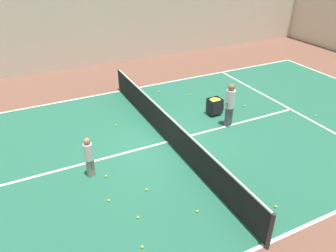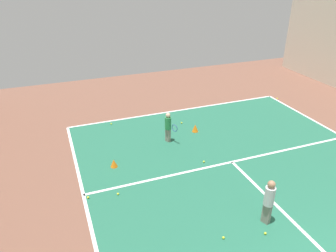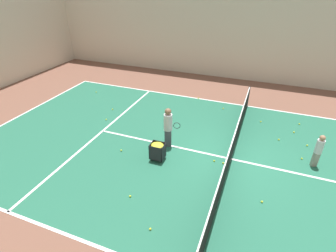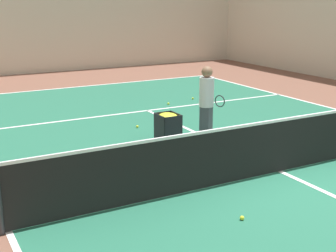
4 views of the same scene
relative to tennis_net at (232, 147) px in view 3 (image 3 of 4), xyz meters
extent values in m
plane|color=brown|center=(0.00, 0.00, -0.56)|extent=(33.63, 33.63, 0.00)
cube|color=#23664C|center=(0.00, 0.00, -0.55)|extent=(10.22, 21.26, 0.00)
cube|color=white|center=(0.00, 10.63, -0.55)|extent=(10.22, 0.10, 0.00)
cube|color=white|center=(5.11, 0.00, -0.55)|extent=(0.10, 21.26, 0.00)
cube|color=white|center=(0.00, 5.85, -0.55)|extent=(10.22, 0.10, 0.00)
cube|color=white|center=(0.00, 0.00, -0.55)|extent=(0.10, 11.69, 0.00)
cube|color=beige|center=(9.36, 0.00, 2.76)|extent=(0.15, 29.93, 6.62)
cylinder|color=#2D2D33|center=(5.21, 0.00, -0.02)|extent=(0.10, 0.10, 1.07)
cube|color=black|center=(0.00, 0.00, -0.03)|extent=(10.32, 0.03, 1.00)
cube|color=white|center=(0.00, 0.00, 0.49)|extent=(10.32, 0.04, 0.05)
cube|color=#4C4C56|center=(-0.03, 2.61, -0.16)|extent=(0.25, 0.32, 0.78)
cylinder|color=silver|center=(-0.03, 2.61, 0.58)|extent=(0.44, 0.44, 0.70)
sphere|color=#846047|center=(-0.03, 2.61, 1.05)|extent=(0.26, 0.26, 0.26)
torus|color=black|center=(0.13, 2.29, 0.40)|extent=(0.11, 0.28, 0.28)
cube|color=gray|center=(0.71, -2.96, -0.25)|extent=(0.20, 0.25, 0.60)
cylinder|color=silver|center=(0.71, -2.96, 0.32)|extent=(0.35, 0.35, 0.54)
sphere|color=#A87A5B|center=(0.71, -2.96, 0.68)|extent=(0.20, 0.20, 0.20)
cube|color=black|center=(-1.05, 2.64, -0.45)|extent=(0.46, 0.54, 0.02)
cube|color=black|center=(-1.05, 2.38, -0.15)|extent=(0.46, 0.02, 0.61)
cube|color=black|center=(-1.05, 2.90, -0.15)|extent=(0.46, 0.02, 0.61)
cube|color=black|center=(-1.27, 2.64, -0.15)|extent=(0.02, 0.54, 0.61)
cube|color=black|center=(-0.83, 2.64, -0.15)|extent=(0.02, 0.54, 0.61)
ellipsoid|color=yellow|center=(-1.05, 2.64, 0.10)|extent=(0.42, 0.50, 0.16)
cylinder|color=black|center=(-1.21, 2.46, -0.50)|extent=(0.05, 0.05, 0.11)
cylinder|color=black|center=(-0.89, 2.46, -0.50)|extent=(0.05, 0.05, 0.11)
cylinder|color=black|center=(-1.21, 2.83, -0.50)|extent=(0.05, 0.05, 0.11)
cylinder|color=black|center=(-0.89, 2.83, -0.50)|extent=(0.05, 0.05, 0.11)
sphere|color=yellow|center=(3.49, -0.86, -0.52)|extent=(0.07, 0.07, 0.07)
sphere|color=yellow|center=(-0.41, 0.22, -0.52)|extent=(0.07, 0.07, 0.07)
sphere|color=yellow|center=(-0.40, 0.57, -0.52)|extent=(0.07, 0.07, 0.07)
sphere|color=yellow|center=(-1.09, 4.24, -0.52)|extent=(0.07, 0.07, 0.07)
sphere|color=yellow|center=(-4.12, 1.56, -0.52)|extent=(0.07, 0.07, 0.07)
sphere|color=yellow|center=(0.98, -2.58, -0.52)|extent=(0.07, 0.07, 0.07)
sphere|color=yellow|center=(2.04, 6.58, -0.52)|extent=(0.07, 0.07, 0.07)
sphere|color=yellow|center=(0.94, 6.27, -0.52)|extent=(0.07, 0.07, 0.07)
sphere|color=yellow|center=(-3.21, 2.68, -0.52)|extent=(0.07, 0.07, 0.07)
sphere|color=yellow|center=(2.10, -1.72, -0.52)|extent=(0.07, 0.07, 0.07)
sphere|color=yellow|center=(3.00, -2.34, -0.52)|extent=(0.07, 0.07, 0.07)
sphere|color=yellow|center=(-1.92, -1.30, -0.52)|extent=(0.07, 0.07, 0.07)
sphere|color=yellow|center=(4.27, 1.12, -0.52)|extent=(0.07, 0.07, 0.07)
sphere|color=yellow|center=(2.05, -2.83, -0.52)|extent=(0.07, 0.07, 0.07)
sphere|color=yellow|center=(3.91, -2.60, -0.52)|extent=(0.07, 0.07, 0.07)
sphere|color=yellow|center=(5.09, 2.72, -0.52)|extent=(0.07, 0.07, 0.07)
sphere|color=yellow|center=(3.72, 8.77, -0.52)|extent=(0.07, 0.07, 0.07)
camera|label=1|loc=(8.89, -4.40, 5.67)|focal=35.00mm
camera|label=2|loc=(5.52, 2.38, 5.67)|focal=35.00mm
camera|label=3|loc=(-8.52, -0.69, 5.67)|focal=28.00mm
camera|label=4|loc=(-6.01, -6.44, 2.70)|focal=50.00mm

